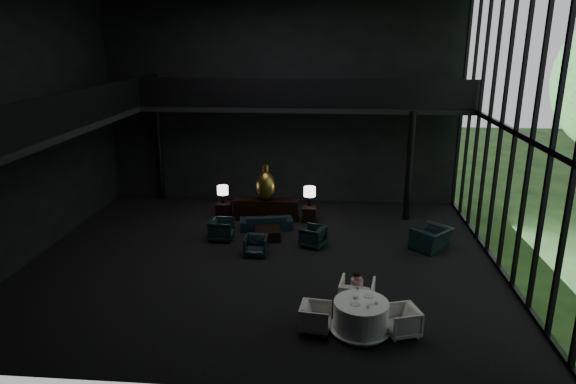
# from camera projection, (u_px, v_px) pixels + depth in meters

# --- Properties ---
(floor) EXTENTS (14.00, 12.00, 0.02)m
(floor) POSITION_uv_depth(u_px,v_px,m) (264.00, 259.00, 15.62)
(floor) COLOR black
(floor) RESTS_ON ground
(wall_back) EXTENTS (14.00, 0.04, 8.00)m
(wall_back) POSITION_uv_depth(u_px,v_px,m) (282.00, 103.00, 20.18)
(wall_back) COLOR black
(wall_back) RESTS_ON ground
(wall_front) EXTENTS (14.00, 0.04, 8.00)m
(wall_front) POSITION_uv_depth(u_px,v_px,m) (215.00, 189.00, 8.74)
(wall_front) COLOR black
(wall_front) RESTS_ON ground
(wall_left) EXTENTS (0.04, 12.00, 8.00)m
(wall_left) POSITION_uv_depth(u_px,v_px,m) (25.00, 126.00, 15.02)
(wall_left) COLOR black
(wall_left) RESTS_ON ground
(curtain_wall) EXTENTS (0.20, 12.00, 8.00)m
(curtain_wall) POSITION_uv_depth(u_px,v_px,m) (516.00, 133.00, 13.90)
(curtain_wall) COLOR black
(curtain_wall) RESTS_ON ground
(mezzanine_left) EXTENTS (2.00, 12.00, 0.25)m
(mezzanine_left) POSITION_uv_depth(u_px,v_px,m) (58.00, 126.00, 14.94)
(mezzanine_left) COLOR black
(mezzanine_left) RESTS_ON wall_left
(mezzanine_back) EXTENTS (12.00, 2.00, 0.25)m
(mezzanine_back) POSITION_uv_depth(u_px,v_px,m) (306.00, 106.00, 19.15)
(mezzanine_back) COLOR black
(mezzanine_back) RESTS_ON wall_back
(railing_left) EXTENTS (0.06, 12.00, 1.00)m
(railing_left) POSITION_uv_depth(u_px,v_px,m) (88.00, 106.00, 14.68)
(railing_left) COLOR black
(railing_left) RESTS_ON mezzanine_left
(railing_back) EXTENTS (12.00, 0.06, 1.00)m
(railing_back) POSITION_uv_depth(u_px,v_px,m) (305.00, 93.00, 18.02)
(railing_back) COLOR black
(railing_back) RESTS_ON mezzanine_back
(column_nw) EXTENTS (0.24, 0.24, 4.00)m
(column_nw) POSITION_uv_depth(u_px,v_px,m) (159.00, 152.00, 20.87)
(column_nw) COLOR black
(column_nw) RESTS_ON floor
(column_ne) EXTENTS (0.24, 0.24, 4.00)m
(column_ne) POSITION_uv_depth(u_px,v_px,m) (409.00, 167.00, 18.47)
(column_ne) COLOR black
(column_ne) RESTS_ON floor
(console) EXTENTS (2.38, 0.54, 0.76)m
(console) POSITION_uv_depth(u_px,v_px,m) (266.00, 209.00, 18.95)
(console) COLOR black
(console) RESTS_ON floor
(bronze_urn) EXTENTS (0.71, 0.71, 1.32)m
(bronze_urn) POSITION_uv_depth(u_px,v_px,m) (266.00, 185.00, 18.64)
(bronze_urn) COLOR olive
(bronze_urn) RESTS_ON console
(side_table_left) EXTENTS (0.52, 0.52, 0.58)m
(side_table_left) POSITION_uv_depth(u_px,v_px,m) (224.00, 210.00, 19.13)
(side_table_left) COLOR black
(side_table_left) RESTS_ON floor
(table_lamp_left) EXTENTS (0.40, 0.40, 0.67)m
(table_lamp_left) POSITION_uv_depth(u_px,v_px,m) (223.00, 191.00, 18.87)
(table_lamp_left) COLOR black
(table_lamp_left) RESTS_ON side_table_left
(side_table_right) EXTENTS (0.50, 0.50, 0.55)m
(side_table_right) POSITION_uv_depth(u_px,v_px,m) (309.00, 214.00, 18.76)
(side_table_right) COLOR black
(side_table_right) RESTS_ON floor
(table_lamp_right) EXTENTS (0.43, 0.43, 0.72)m
(table_lamp_right) POSITION_uv_depth(u_px,v_px,m) (310.00, 192.00, 18.67)
(table_lamp_right) COLOR black
(table_lamp_right) RESTS_ON side_table_right
(sofa) EXTENTS (1.68, 0.76, 0.63)m
(sofa) POSITION_uv_depth(u_px,v_px,m) (266.00, 220.00, 18.02)
(sofa) COLOR black
(sofa) RESTS_ON floor
(lounge_armchair_west) EXTENTS (0.73, 0.77, 0.79)m
(lounge_armchair_west) POSITION_uv_depth(u_px,v_px,m) (222.00, 228.00, 17.02)
(lounge_armchair_west) COLOR #172831
(lounge_armchair_west) RESTS_ON floor
(lounge_armchair_east) EXTENTS (0.85, 0.87, 0.70)m
(lounge_armchair_east) POSITION_uv_depth(u_px,v_px,m) (313.00, 236.00, 16.50)
(lounge_armchair_east) COLOR black
(lounge_armchair_east) RESTS_ON floor
(lounge_armchair_south) EXTENTS (0.63, 0.59, 0.63)m
(lounge_armchair_south) POSITION_uv_depth(u_px,v_px,m) (256.00, 246.00, 15.81)
(lounge_armchair_south) COLOR black
(lounge_armchair_south) RESTS_ON floor
(window_armchair) EXTENTS (1.34, 1.36, 1.01)m
(window_armchair) POSITION_uv_depth(u_px,v_px,m) (431.00, 234.00, 16.21)
(window_armchair) COLOR #112C35
(window_armchair) RESTS_ON floor
(coffee_table) EXTENTS (0.95, 0.95, 0.37)m
(coffee_table) POSITION_uv_depth(u_px,v_px,m) (268.00, 234.00, 17.13)
(coffee_table) COLOR black
(coffee_table) RESTS_ON floor
(dining_table) EXTENTS (1.42, 1.42, 0.75)m
(dining_table) POSITION_uv_depth(u_px,v_px,m) (361.00, 318.00, 11.71)
(dining_table) COLOR white
(dining_table) RESTS_ON floor
(dining_chair_north) EXTENTS (1.03, 0.99, 0.93)m
(dining_chair_north) POSITION_uv_depth(u_px,v_px,m) (357.00, 292.00, 12.65)
(dining_chair_north) COLOR #B8B6A9
(dining_chair_north) RESTS_ON floor
(dining_chair_east) EXTENTS (0.79, 0.82, 0.68)m
(dining_chair_east) POSITION_uv_depth(u_px,v_px,m) (402.00, 321.00, 11.59)
(dining_chair_east) COLOR beige
(dining_chair_east) RESTS_ON floor
(dining_chair_west) EXTENTS (0.64, 0.68, 0.63)m
(dining_chair_west) POSITION_uv_depth(u_px,v_px,m) (315.00, 317.00, 11.78)
(dining_chair_west) COLOR #AEA99B
(dining_chair_west) RESTS_ON floor
(child) EXTENTS (0.30, 0.30, 0.64)m
(child) POSITION_uv_depth(u_px,v_px,m) (357.00, 283.00, 12.43)
(child) COLOR #C88DA2
(child) RESTS_ON dining_chair_north
(plate_a) EXTENTS (0.29, 0.29, 0.01)m
(plate_a) POSITION_uv_depth(u_px,v_px,m) (355.00, 304.00, 11.48)
(plate_a) COLOR white
(plate_a) RESTS_ON dining_table
(plate_b) EXTENTS (0.25, 0.25, 0.02)m
(plate_b) POSITION_uv_depth(u_px,v_px,m) (369.00, 296.00, 11.85)
(plate_b) COLOR white
(plate_b) RESTS_ON dining_table
(saucer) EXTENTS (0.15, 0.15, 0.01)m
(saucer) POSITION_uv_depth(u_px,v_px,m) (371.00, 304.00, 11.50)
(saucer) COLOR white
(saucer) RESTS_ON dining_table
(coffee_cup) EXTENTS (0.08, 0.08, 0.06)m
(coffee_cup) POSITION_uv_depth(u_px,v_px,m) (376.00, 302.00, 11.49)
(coffee_cup) COLOR white
(coffee_cup) RESTS_ON saucer
(cereal_bowl) EXTENTS (0.15, 0.15, 0.07)m
(cereal_bowl) POSITION_uv_depth(u_px,v_px,m) (356.00, 296.00, 11.76)
(cereal_bowl) COLOR white
(cereal_bowl) RESTS_ON dining_table
(cream_pot) EXTENTS (0.07, 0.07, 0.06)m
(cream_pot) POSITION_uv_depth(u_px,v_px,m) (368.00, 307.00, 11.30)
(cream_pot) COLOR #99999E
(cream_pot) RESTS_ON dining_table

